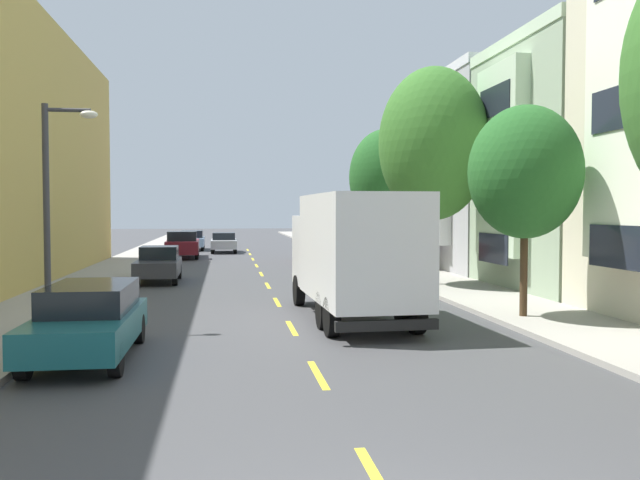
# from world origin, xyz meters

# --- Properties ---
(ground_plane) EXTENTS (160.00, 160.00, 0.00)m
(ground_plane) POSITION_xyz_m (0.00, 30.00, 0.00)
(ground_plane) COLOR #424244
(sidewalk_left) EXTENTS (3.20, 120.00, 0.14)m
(sidewalk_left) POSITION_xyz_m (-7.10, 28.00, 0.07)
(sidewalk_left) COLOR #A39E93
(sidewalk_left) RESTS_ON ground_plane
(sidewalk_right) EXTENTS (3.20, 120.00, 0.14)m
(sidewalk_right) POSITION_xyz_m (7.10, 28.00, 0.07)
(sidewalk_right) COLOR #A39E93
(sidewalk_right) RESTS_ON ground_plane
(lane_centerline_dashes) EXTENTS (0.14, 47.20, 0.01)m
(lane_centerline_dashes) POSITION_xyz_m (0.00, 24.50, 0.00)
(lane_centerline_dashes) COLOR yellow
(lane_centerline_dashes) RESTS_ON ground_plane
(townhouse_fourth_dove_grey) EXTENTS (12.60, 7.89, 9.81)m
(townhouse_fourth_dove_grey) POSITION_xyz_m (14.59, 26.75, 4.70)
(townhouse_fourth_dove_grey) COLOR #A8A8AD
(townhouse_fourth_dove_grey) RESTS_ON ground_plane
(street_tree_second) EXTENTS (3.07, 3.07, 5.75)m
(street_tree_second) POSITION_xyz_m (6.40, 12.26, 4.07)
(street_tree_second) COLOR #47331E
(street_tree_second) RESTS_ON sidewalk_right
(street_tree_third) EXTENTS (4.31, 4.31, 8.48)m
(street_tree_third) POSITION_xyz_m (6.40, 20.45, 5.63)
(street_tree_third) COLOR #47331E
(street_tree_third) RESTS_ON sidewalk_right
(street_tree_farthest) EXTENTS (3.65, 3.65, 7.03)m
(street_tree_farthest) POSITION_xyz_m (6.40, 28.64, 4.73)
(street_tree_farthest) COLOR #47331E
(street_tree_farthest) RESTS_ON sidewalk_right
(street_lamp) EXTENTS (1.35, 0.28, 5.54)m
(street_lamp) POSITION_xyz_m (-5.92, 12.46, 3.42)
(street_lamp) COLOR #38383D
(street_lamp) RESTS_ON sidewalk_left
(delivery_box_truck) EXTENTS (2.65, 7.70, 3.46)m
(delivery_box_truck) POSITION_xyz_m (1.81, 13.08, 1.95)
(delivery_box_truck) COLOR white
(delivery_box_truck) RESTS_ON ground_plane
(parked_pickup_burgundy) EXTENTS (2.13, 5.35, 1.73)m
(parked_pickup_burgundy) POSITION_xyz_m (-4.38, 38.65, 0.83)
(parked_pickup_burgundy) COLOR maroon
(parked_pickup_burgundy) RESTS_ON ground_plane
(parked_pickup_red) EXTENTS (2.04, 5.31, 1.73)m
(parked_pickup_red) POSITION_xyz_m (4.32, 34.15, 0.83)
(parked_pickup_red) COLOR #AD1E1E
(parked_pickup_red) RESTS_ON ground_plane
(parked_wagon_sky) EXTENTS (1.87, 4.72, 1.50)m
(parked_wagon_sky) POSITION_xyz_m (-4.22, 47.62, 0.80)
(parked_wagon_sky) COLOR #7A9EC6
(parked_wagon_sky) RESTS_ON ground_plane
(parked_hatchback_charcoal) EXTENTS (1.78, 4.02, 1.50)m
(parked_hatchback_charcoal) POSITION_xyz_m (-4.49, 24.01, 0.76)
(parked_hatchback_charcoal) COLOR #333338
(parked_hatchback_charcoal) RESTS_ON ground_plane
(parked_wagon_teal) EXTENTS (1.83, 4.70, 1.50)m
(parked_wagon_teal) POSITION_xyz_m (-4.45, 9.04, 0.80)
(parked_wagon_teal) COLOR #195B60
(parked_wagon_teal) RESTS_ON ground_plane
(moving_silver_sedan) EXTENTS (1.80, 4.50, 1.43)m
(moving_silver_sedan) POSITION_xyz_m (-1.80, 44.14, 0.75)
(moving_silver_sedan) COLOR #B2B5BA
(moving_silver_sedan) RESTS_ON ground_plane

